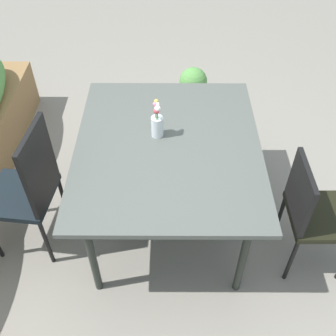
{
  "coord_description": "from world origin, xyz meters",
  "views": [
    {
      "loc": [
        -1.83,
        -0.09,
        2.47
      ],
      "look_at": [
        0.06,
        -0.09,
        0.57
      ],
      "focal_mm": 42.45,
      "sensor_mm": 36.0,
      "label": 1
    }
  ],
  "objects": [
    {
      "name": "potted_plant",
      "position": [
        1.45,
        -0.32,
        0.25
      ],
      "size": [
        0.27,
        0.27,
        0.49
      ],
      "color": "#9E6047",
      "rests_on": "ground"
    },
    {
      "name": "dining_table",
      "position": [
        0.06,
        -0.09,
        0.72
      ],
      "size": [
        1.41,
        1.19,
        0.78
      ],
      "color": "#4C514C",
      "rests_on": "ground"
    },
    {
      "name": "chair_near_left",
      "position": [
        -0.25,
        -1.0,
        0.51
      ],
      "size": [
        0.4,
        0.4,
        0.88
      ],
      "rotation": [
        0.0,
        0.0,
        3.15
      ],
      "color": "black",
      "rests_on": "ground"
    },
    {
      "name": "flower_vase",
      "position": [
        0.16,
        -0.02,
        0.88
      ],
      "size": [
        0.08,
        0.08,
        0.27
      ],
      "color": "silver",
      "rests_on": "dining_table"
    },
    {
      "name": "ground_plane",
      "position": [
        0.0,
        0.0,
        0.0
      ],
      "size": [
        12.0,
        12.0,
        0.0
      ],
      "primitive_type": "plane",
      "color": "gray"
    },
    {
      "name": "chair_far_side",
      "position": [
        -0.11,
        0.81,
        0.57
      ],
      "size": [
        0.47,
        0.47,
        1.03
      ],
      "rotation": [
        0.0,
        0.0,
        -0.12
      ],
      "color": "black",
      "rests_on": "ground"
    }
  ]
}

